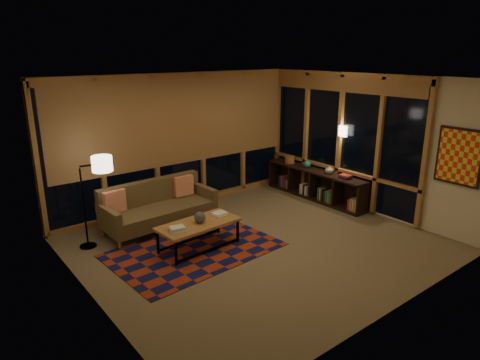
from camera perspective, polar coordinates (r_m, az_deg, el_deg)
floor at (r=7.24m, az=2.33°, el=-8.51°), size 5.50×5.00×0.01m
ceiling at (r=6.55m, az=2.62°, el=13.35°), size 5.50×5.00×0.01m
walls at (r=6.77m, az=2.47°, el=1.87°), size 5.51×5.01×2.70m
window_wall_back at (r=8.71m, az=-8.01°, el=5.11°), size 5.30×0.16×2.60m
window_wall_right at (r=9.07m, az=12.99°, el=5.30°), size 0.16×3.70×2.60m
wall_art at (r=7.81m, az=27.19°, el=2.79°), size 0.06×0.74×0.94m
wall_sconce at (r=8.89m, az=13.58°, el=6.36°), size 0.12×0.18×0.22m
sofa at (r=7.84m, az=-10.66°, el=-3.48°), size 2.05×0.90×0.83m
pillow_left at (r=7.64m, az=-16.42°, el=-2.88°), size 0.41×0.19×0.39m
pillow_right at (r=8.26m, az=-7.55°, el=-0.88°), size 0.39×0.14×0.38m
area_rug at (r=7.06m, az=-6.13°, el=-9.23°), size 2.72×1.91×0.01m
coffee_table at (r=7.03m, az=-5.51°, el=-7.37°), size 1.38×0.70×0.45m
book_stack_a at (r=6.67m, az=-8.42°, el=-6.45°), size 0.25×0.21×0.06m
book_stack_b at (r=7.22m, az=-2.76°, el=-4.51°), size 0.25×0.21×0.05m
ceramic_pot at (r=6.91m, az=-5.37°, el=-4.96°), size 0.21×0.21×0.18m
floor_lamp at (r=7.30m, az=-20.14°, el=-2.98°), size 0.54×0.39×1.50m
bookshelf at (r=9.43m, az=9.97°, el=-0.55°), size 0.40×2.56×0.64m
basket at (r=9.82m, az=6.64°, el=2.73°), size 0.23×0.23×0.17m
teal_bowl at (r=9.48m, az=8.97°, el=2.10°), size 0.20×0.20×0.16m
vase at (r=9.08m, az=11.83°, el=1.38°), size 0.19×0.19×0.19m
shelf_book_stack at (r=8.85m, az=13.87°, el=0.46°), size 0.21×0.28×0.08m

